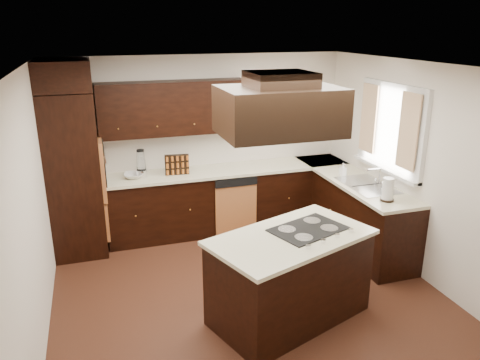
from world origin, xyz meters
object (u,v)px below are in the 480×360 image
Objects in this scene: oven_column at (74,175)px; range_hood at (280,111)px; spice_rack at (177,165)px; island at (290,279)px.

range_hood is at bearing -50.26° from oven_column.
oven_column is at bearing 129.74° from range_hood.
spice_rack is at bearing 2.82° from oven_column.
spice_rack is at bearing 87.04° from island.
range_hood is at bearing 164.45° from island.
island is 1.73m from range_hood.
spice_rack is (-0.70, 2.31, 0.62)m from island.
spice_rack is at bearing 103.03° from range_hood.
island is 1.47× the size of range_hood.
spice_rack is (-0.54, 2.32, -1.10)m from range_hood.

